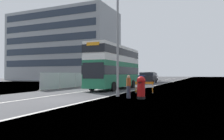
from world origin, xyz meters
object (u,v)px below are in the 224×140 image
object	(u,v)px
lamppost_foreground	(118,47)
car_oncoming_near	(151,78)
car_receding_mid	(144,77)
red_pillar_postbox	(141,86)
car_receding_far	(153,77)
roadworks_barrier	(144,86)
double_decker_bus	(115,67)
pedestrian_at_kerb	(129,87)

from	to	relation	value
lamppost_foreground	car_oncoming_near	distance (m)	27.66
car_oncoming_near	car_receding_mid	distance (m)	10.18
red_pillar_postbox	car_oncoming_near	size ratio (longest dim) A/B	0.42
car_receding_mid	car_receding_far	distance (m)	8.38
lamppost_foreground	roadworks_barrier	size ratio (longest dim) A/B	4.91
roadworks_barrier	red_pillar_postbox	bearing A→B (deg)	-77.79
car_receding_far	double_decker_bus	bearing A→B (deg)	-84.25
double_decker_bus	pedestrian_at_kerb	xyz separation A→B (m)	(4.69, -8.55, -1.83)
lamppost_foreground	car_oncoming_near	world-z (taller)	lamppost_foreground
car_oncoming_near	pedestrian_at_kerb	world-z (taller)	car_oncoming_near
lamppost_foreground	roadworks_barrier	world-z (taller)	lamppost_foreground
lamppost_foreground	car_receding_far	xyz separation A→B (m)	(-7.25, 45.02, -3.02)
red_pillar_postbox	double_decker_bus	bearing A→B (deg)	123.19
car_oncoming_near	red_pillar_postbox	bearing A→B (deg)	-77.95
car_oncoming_near	car_receding_far	distance (m)	18.11
red_pillar_postbox	car_receding_far	size ratio (longest dim) A/B	0.42
red_pillar_postbox	car_oncoming_near	world-z (taller)	car_oncoming_near
red_pillar_postbox	lamppost_foreground	bearing A→B (deg)	157.36
lamppost_foreground	car_receding_far	bearing A→B (deg)	99.15
car_receding_mid	car_oncoming_near	bearing A→B (deg)	-67.59
red_pillar_postbox	pedestrian_at_kerb	bearing A→B (deg)	170.61
lamppost_foreground	red_pillar_postbox	xyz separation A→B (m)	(2.19, -0.92, -3.11)
car_oncoming_near	car_receding_far	size ratio (longest dim) A/B	1.00
car_oncoming_near	car_receding_mid	world-z (taller)	car_receding_mid
car_receding_mid	pedestrian_at_kerb	bearing A→B (deg)	-76.64
red_pillar_postbox	car_receding_far	distance (m)	46.90
double_decker_bus	car_oncoming_near	size ratio (longest dim) A/B	2.79
lamppost_foreground	double_decker_bus	bearing A→B (deg)	114.20
car_oncoming_near	car_receding_far	bearing A→B (deg)	100.95
red_pillar_postbox	pedestrian_at_kerb	world-z (taller)	pedestrian_at_kerb
red_pillar_postbox	car_oncoming_near	bearing A→B (deg)	102.05
lamppost_foreground	car_receding_far	world-z (taller)	lamppost_foreground
car_receding_mid	car_receding_far	xyz separation A→B (m)	(0.44, 8.37, -0.04)
double_decker_bus	car_oncoming_near	bearing A→B (deg)	90.91
roadworks_barrier	car_receding_far	xyz separation A→B (m)	(-8.45, 41.32, 0.32)
double_decker_bus	red_pillar_postbox	size ratio (longest dim) A/B	6.70
pedestrian_at_kerb	car_receding_far	bearing A→B (deg)	100.44
red_pillar_postbox	car_oncoming_near	distance (m)	28.79
pedestrian_at_kerb	car_receding_mid	bearing A→B (deg)	103.36
double_decker_bus	car_oncoming_near	world-z (taller)	double_decker_bus
red_pillar_postbox	car_receding_mid	bearing A→B (deg)	104.75
roadworks_barrier	car_receding_far	world-z (taller)	car_receding_far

